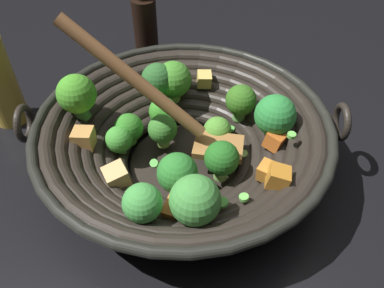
# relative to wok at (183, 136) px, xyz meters

# --- Properties ---
(ground_plane) EXTENTS (4.00, 4.00, 0.00)m
(ground_plane) POSITION_rel_wok_xyz_m (-0.00, 0.00, -0.06)
(ground_plane) COLOR black
(wok) EXTENTS (0.42, 0.42, 0.23)m
(wok) POSITION_rel_wok_xyz_m (0.00, 0.00, 0.00)
(wok) COLOR black
(wok) RESTS_ON ground
(soy_sauce_bottle) EXTENTS (0.05, 0.05, 0.19)m
(soy_sauce_bottle) POSITION_rel_wok_xyz_m (-0.11, -0.27, 0.02)
(soy_sauce_bottle) COLOR black
(soy_sauce_bottle) RESTS_ON ground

